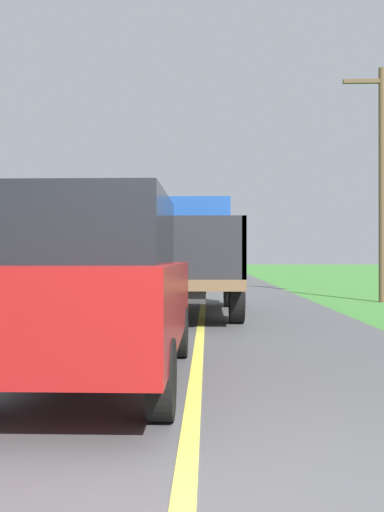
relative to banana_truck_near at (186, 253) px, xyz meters
name	(u,v)px	position (x,y,z in m)	size (l,w,h in m)	color
centre_line	(182,512)	(0.40, -9.77, -1.38)	(0.14, 108.00, 0.01)	#E0D64C
banana_truck_near	(186,253)	(0.00, 0.00, 0.00)	(2.38, 5.82, 2.80)	#2D2D30
banana_truck_far	(198,256)	(-0.01, 14.60, 0.01)	(2.38, 5.81, 2.80)	#2D2D30
utility_pole_roadside	(382,174)	(5.84, 3.42, 2.45)	(2.35, 0.20, 7.14)	brown
following_car	(98,285)	(-0.60, -7.09, -0.39)	(1.74, 4.10, 1.92)	maroon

